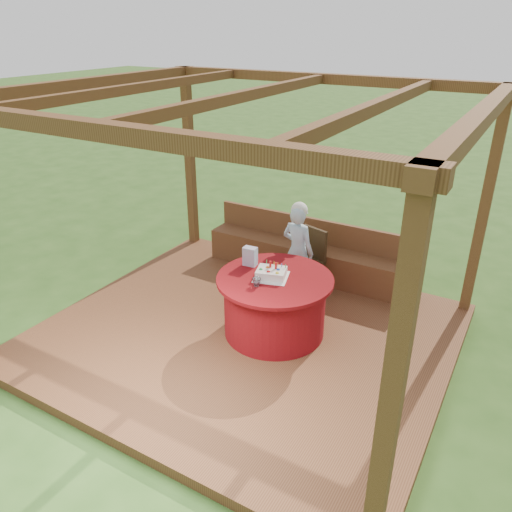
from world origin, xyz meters
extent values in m
plane|color=#2B4F1A|center=(0.00, 0.00, 0.00)|extent=(60.00, 60.00, 0.00)
cube|color=brown|center=(0.00, 0.00, 0.06)|extent=(4.50, 4.00, 0.12)
cube|color=brown|center=(2.13, -1.88, 1.42)|extent=(0.12, 0.12, 2.60)
cube|color=brown|center=(-2.13, 1.88, 1.42)|extent=(0.12, 0.12, 2.60)
cube|color=brown|center=(2.13, 1.88, 1.42)|extent=(0.12, 0.12, 2.60)
cube|color=brown|center=(0.00, -1.88, 2.78)|extent=(4.50, 0.14, 0.12)
cube|color=brown|center=(0.00, 1.88, 2.78)|extent=(4.50, 0.14, 0.12)
cube|color=brown|center=(-2.13, 0.00, 2.78)|extent=(0.14, 4.00, 0.12)
cube|color=brown|center=(2.13, 0.00, 2.78)|extent=(0.14, 4.00, 0.12)
cube|color=brown|center=(-1.30, 0.00, 2.78)|extent=(0.10, 3.70, 0.10)
cube|color=brown|center=(0.00, 0.00, 2.78)|extent=(0.10, 3.70, 0.10)
cube|color=brown|center=(1.30, 0.00, 2.78)|extent=(0.10, 3.70, 0.10)
cube|color=brown|center=(0.00, 1.70, 0.34)|extent=(3.00, 0.42, 0.45)
cube|color=brown|center=(0.00, 1.88, 0.75)|extent=(3.00, 0.06, 0.35)
cylinder|color=maroon|center=(0.29, 0.17, 0.46)|extent=(1.15, 1.15, 0.67)
cylinder|color=maroon|center=(0.29, 0.17, 0.81)|extent=(1.31, 1.31, 0.04)
cube|color=#332210|center=(0.15, 1.29, 0.51)|extent=(0.49, 0.49, 0.05)
cylinder|color=#332210|center=(-0.04, 1.18, 0.32)|extent=(0.04, 0.04, 0.39)
cylinder|color=#332210|center=(0.26, 1.09, 0.32)|extent=(0.04, 0.04, 0.39)
cylinder|color=#332210|center=(0.05, 1.48, 0.32)|extent=(0.04, 0.04, 0.39)
cylinder|color=#332210|center=(0.35, 1.39, 0.32)|extent=(0.04, 0.04, 0.39)
cube|color=#332210|center=(0.21, 1.45, 0.74)|extent=(0.39, 0.16, 0.45)
imported|color=#8CB7D0|center=(0.11, 1.13, 0.74)|extent=(0.49, 0.36, 1.24)
sphere|color=white|center=(0.11, 1.13, 1.30)|extent=(0.21, 0.21, 0.21)
cube|color=white|center=(0.25, 0.16, 0.84)|extent=(0.45, 0.45, 0.01)
cube|color=white|center=(0.25, 0.16, 0.88)|extent=(0.38, 0.33, 0.09)
cylinder|color=red|center=(0.21, 0.20, 0.97)|extent=(0.03, 0.03, 0.07)
cylinder|color=red|center=(0.28, 0.20, 0.97)|extent=(0.03, 0.03, 0.07)
sphere|color=green|center=(0.15, 0.10, 0.94)|extent=(0.04, 0.04, 0.04)
sphere|color=red|center=(0.25, 0.09, 0.94)|extent=(0.04, 0.04, 0.04)
sphere|color=yellow|center=(0.35, 0.11, 0.94)|extent=(0.04, 0.04, 0.04)
sphere|color=orange|center=(0.19, 0.18, 0.94)|extent=(0.04, 0.04, 0.04)
sphere|color=blue|center=(0.32, 0.19, 0.94)|extent=(0.04, 0.04, 0.04)
cube|color=#E091C3|center=(-0.11, 0.31, 0.95)|extent=(0.16, 0.11, 0.22)
imported|color=white|center=(0.21, -0.10, 0.88)|extent=(0.13, 0.13, 0.09)
camera|label=1|loc=(2.58, -4.20, 3.42)|focal=35.00mm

